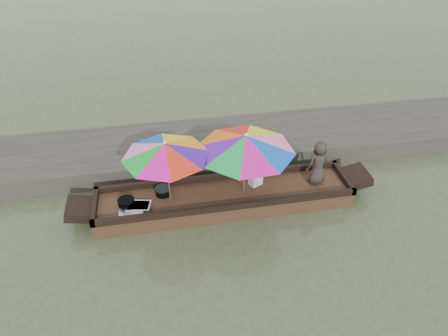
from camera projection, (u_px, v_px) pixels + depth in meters
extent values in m
plane|color=#3D472A|center=(225.00, 205.00, 9.33)|extent=(80.00, 80.00, 0.00)
cube|color=#2D2B26|center=(210.00, 146.00, 10.93)|extent=(22.00, 2.20, 0.50)
cube|color=#42271A|center=(225.00, 199.00, 9.22)|extent=(5.85, 1.20, 0.35)
cylinder|color=black|center=(126.00, 203.00, 8.71)|extent=(0.36, 0.36, 0.19)
cube|color=silver|center=(139.00, 207.00, 8.69)|extent=(0.57, 0.45, 0.09)
cube|color=silver|center=(131.00, 210.00, 8.61)|extent=(0.52, 0.37, 0.06)
cylinder|color=black|center=(163.00, 191.00, 9.05)|extent=(0.34, 0.34, 0.16)
cube|color=silver|center=(255.00, 179.00, 9.33)|extent=(0.35, 0.32, 0.26)
imported|color=#312924|center=(318.00, 163.00, 9.16)|extent=(0.61, 0.47, 1.10)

